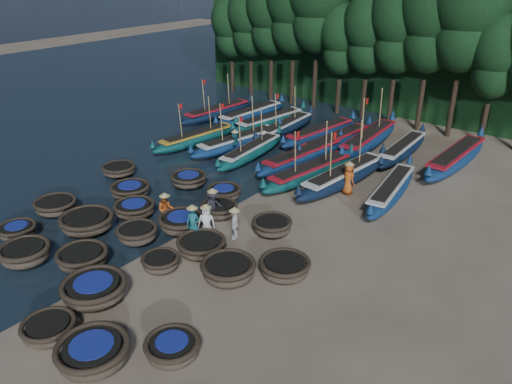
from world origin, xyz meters
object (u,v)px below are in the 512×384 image
Objects in this scene: coracle_13 at (160,262)px; long_boat_16 at (403,149)px; long_boat_12 at (285,127)px; fisherman_0 at (206,221)px; coracle_7 at (82,258)px; coracle_24 at (272,226)px; coracle_15 at (130,190)px; long_boat_9 at (218,112)px; long_boat_11 at (270,121)px; fisherman_4 at (235,222)px; coracle_8 at (94,289)px; long_boat_8 at (391,190)px; coracle_22 at (224,192)px; coracle_4 at (93,353)px; long_boat_13 at (320,133)px; long_boat_17 at (456,158)px; fisherman_5 at (235,142)px; coracle_17 at (181,222)px; coracle_5 at (17,231)px; fisherman_1 at (193,223)px; coracle_20 at (119,169)px; long_boat_4 at (251,151)px; long_boat_6 at (310,172)px; coracle_18 at (201,245)px; coracle_11 at (87,222)px; coracle_14 at (228,270)px; coracle_10 at (56,206)px; coracle_9 at (172,348)px; coracle_16 at (134,209)px; long_boat_2 at (197,138)px; coracle_3 at (49,329)px; long_boat_7 at (344,176)px; coracle_12 at (137,233)px; long_boat_5 at (302,157)px; coracle_21 at (189,179)px; long_boat_15 at (369,139)px; fisherman_6 at (348,178)px; long_boat_14 at (336,141)px; long_boat_10 at (251,114)px; coracle_23 at (219,209)px; fisherman_3 at (213,205)px.

coracle_13 is 0.25× the size of long_boat_16.
long_boat_12 is 15.27m from fisherman_0.
coracle_7 reaches higher than coracle_24.
coracle_15 is 0.32× the size of long_boat_9.
fisherman_4 is (8.63, -13.96, 0.30)m from long_boat_11.
long_boat_8 reaches higher than coracle_8.
fisherman_4 reaches higher than coracle_22.
long_boat_11 is (-10.25, 22.73, 0.06)m from coracle_4.
long_boat_13 is 0.88× the size of long_boat_17.
coracle_17 is at bearing -18.30° from fisherman_5.
fisherman_1 is at bearing 36.38° from coracle_5.
fisherman_5 is at bearing 66.66° from coracle_20.
coracle_24 is at bearing 57.62° from coracle_7.
coracle_7 is 2.52m from coracle_8.
long_boat_6 reaches higher than long_boat_4.
coracle_18 is 1.44× the size of fisherman_0.
coracle_14 is (7.84, 1.26, 0.00)m from coracle_11.
coracle_13 is 0.71× the size of coracle_18.
long_boat_16 is (10.43, 18.41, 0.10)m from coracle_10.
coracle_17 is 0.32× the size of long_boat_8.
fisherman_5 is (-1.19, 12.07, 0.35)m from coracle_11.
coracle_9 is at bearing -46.44° from long_boat_9.
fisherman_0 reaches higher than coracle_16.
fisherman_5 is (3.09, 0.41, 0.31)m from long_boat_2.
coracle_17 is at bearing -91.66° from long_boat_6.
coracle_8 is at bearing -23.74° from coracle_7.
long_boat_7 is (1.57, 17.30, 0.19)m from coracle_3.
coracle_15 is at bearing 145.33° from coracle_12.
coracle_22 is 8.98m from long_boat_8.
long_boat_5 is at bearing 95.00° from coracle_8.
coracle_21 is 7.03m from coracle_24.
coracle_9 reaches higher than coracle_13.
coracle_20 reaches higher than coracle_13.
coracle_11 is (2.82, -0.06, 0.06)m from coracle_10.
long_boat_15 is at bearing 70.43° from fisherman_1.
coracle_14 is 1.26× the size of fisherman_6.
coracle_3 is at bearing -77.01° from coracle_17.
long_boat_2 reaches higher than coracle_5.
long_boat_12 is 0.87× the size of long_boat_15.
long_boat_12 is 4.31× the size of fisherman_0.
long_boat_12 is at bearing 95.33° from coracle_21.
coracle_10 is 18.12m from long_boat_14.
fisherman_0 is (9.75, -15.12, 0.33)m from long_boat_10.
long_boat_5 reaches higher than coracle_23.
long_boat_15 reaches higher than coracle_7.
coracle_14 is 1.27× the size of coracle_20.
long_boat_2 is at bearing 90.44° from coracle_20.
coracle_13 is at bearing -160.84° from fisherman_3.
coracle_9 is 15.49m from long_boat_7.
coracle_9 is at bearing -140.08° from fisherman_3.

